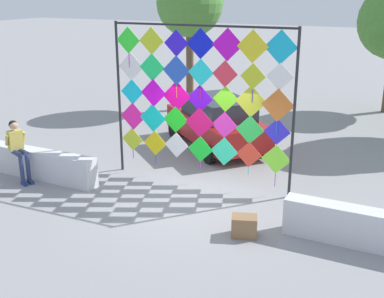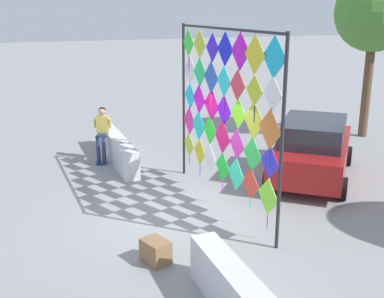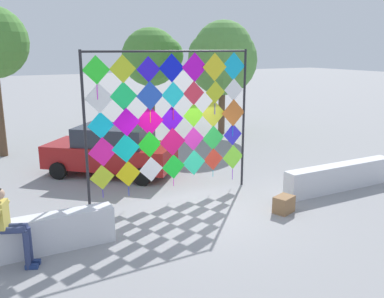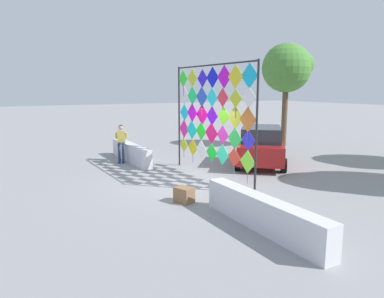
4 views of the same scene
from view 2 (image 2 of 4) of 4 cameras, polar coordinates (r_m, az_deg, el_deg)
name	(u,v)px [view 2 (image 2 of 4)]	position (r m, az deg, el deg)	size (l,w,h in m)	color
ground	(177,215)	(10.87, -1.79, -7.84)	(120.00, 120.00, 0.00)	gray
plaza_ledge_left	(117,148)	(14.70, -8.91, 0.11)	(3.92, 0.44, 0.78)	silver
kite_display_rack	(224,105)	(10.80, 3.79, 5.25)	(4.81, 0.26, 4.08)	#232328
seated_vendor	(102,130)	(14.59, -10.59, 2.26)	(0.77, 0.62, 1.62)	navy
parked_car	(312,148)	(13.37, 14.06, 0.10)	(4.35, 4.08, 1.62)	maroon
cardboard_box_large	(156,251)	(8.94, -4.32, -11.99)	(0.52, 0.38, 0.44)	olive
tree_broadleaf	(376,12)	(17.99, 20.98, 14.95)	(2.68, 2.68, 5.66)	brown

